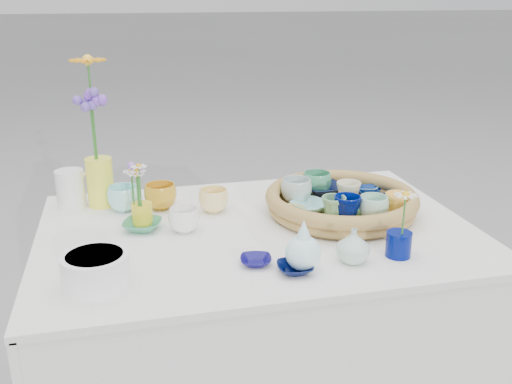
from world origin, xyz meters
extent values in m
imported|color=#0B153E|center=(0.27, 0.19, 0.80)|extent=(0.15, 0.15, 0.03)
imported|color=#001650|center=(0.42, 0.11, 0.80)|extent=(0.14, 0.14, 0.03)
imported|color=#FFC249|center=(0.42, -0.04, 0.82)|extent=(0.09, 0.09, 0.07)
imported|color=#478862|center=(0.30, 0.00, 0.80)|extent=(0.12, 0.12, 0.03)
imported|color=#6FB17A|center=(0.23, -0.02, 0.82)|extent=(0.09, 0.09, 0.07)
imported|color=#7DC1BC|center=(0.18, 0.05, 0.80)|extent=(0.15, 0.15, 0.03)
imported|color=#AEC7C2|center=(0.16, 0.13, 0.82)|extent=(0.12, 0.12, 0.08)
imported|color=beige|center=(0.32, 0.08, 0.82)|extent=(0.08, 0.08, 0.07)
imported|color=#6FB3DD|center=(0.41, 0.18, 0.80)|extent=(0.13, 0.13, 0.02)
imported|color=#000D5D|center=(0.26, -0.04, 0.82)|extent=(0.10, 0.10, 0.07)
imported|color=#D6C36B|center=(0.10, 0.01, 0.80)|extent=(0.12, 0.12, 0.03)
imported|color=#A7DCC4|center=(0.34, -0.05, 0.82)|extent=(0.11, 0.11, 0.07)
imported|color=#41966D|center=(0.25, 0.19, 0.82)|extent=(0.12, 0.12, 0.08)
imported|color=gold|center=(-0.26, 0.23, 0.81)|extent=(0.12, 0.12, 0.08)
imported|color=#FEE089|center=(-0.10, 0.16, 0.80)|extent=(0.09, 0.09, 0.07)
imported|color=#388B64|center=(-0.33, 0.07, 0.78)|extent=(0.14, 0.14, 0.03)
imported|color=white|center=(-0.21, 0.03, 0.80)|extent=(0.10, 0.10, 0.07)
imported|color=#0E0A55|center=(-0.06, -0.23, 0.77)|extent=(0.09, 0.09, 0.02)
imported|color=#9DEDEA|center=(-0.38, 0.24, 0.80)|extent=(0.13, 0.13, 0.08)
imported|color=#040C37|center=(0.02, -0.29, 0.78)|extent=(0.10, 0.10, 0.02)
imported|color=#AFCFBF|center=(0.19, -0.27, 0.81)|extent=(0.10, 0.10, 0.09)
cylinder|color=#000C62|center=(0.31, -0.27, 0.80)|extent=(0.09, 0.09, 0.07)
cylinder|color=#F5F238|center=(-0.45, 0.30, 0.84)|extent=(0.11, 0.11, 0.16)
cylinder|color=yellow|center=(-0.33, 0.11, 0.80)|extent=(0.06, 0.06, 0.07)
camera|label=1|loc=(-0.36, -1.50, 1.42)|focal=40.00mm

